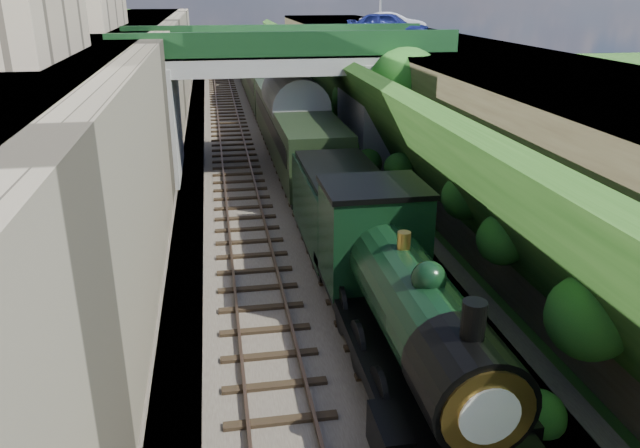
# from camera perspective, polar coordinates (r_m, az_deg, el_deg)

# --- Properties ---
(trackbed) EXTENTS (10.00, 90.00, 0.20)m
(trackbed) POSITION_cam_1_polar(r_m,az_deg,el_deg) (29.40, -3.35, 2.98)
(trackbed) COLOR #473F38
(trackbed) RESTS_ON ground
(retaining_wall) EXTENTS (1.00, 90.00, 7.00)m
(retaining_wall) POSITION_cam_1_polar(r_m,az_deg,el_deg) (28.49, -14.68, 8.83)
(retaining_wall) COLOR #756B56
(retaining_wall) RESTS_ON ground
(street_plateau_left) EXTENTS (6.00, 90.00, 7.00)m
(street_plateau_left) POSITION_cam_1_polar(r_m,az_deg,el_deg) (29.00, -21.64, 8.26)
(street_plateau_left) COLOR #262628
(street_plateau_left) RESTS_ON ground
(street_plateau_right) EXTENTS (8.00, 90.00, 6.25)m
(street_plateau_right) POSITION_cam_1_polar(r_m,az_deg,el_deg) (31.11, 14.41, 9.11)
(street_plateau_right) COLOR #262628
(street_plateau_right) RESTS_ON ground
(embankment_slope) EXTENTS (4.06, 90.00, 6.36)m
(embankment_slope) POSITION_cam_1_polar(r_m,az_deg,el_deg) (27.24, 7.67, 7.02)
(embankment_slope) COLOR #1E4714
(embankment_slope) RESTS_ON ground
(track_left) EXTENTS (2.50, 90.00, 0.20)m
(track_left) POSITION_cam_1_polar(r_m,az_deg,el_deg) (29.22, -7.26, 3.03)
(track_left) COLOR black
(track_left) RESTS_ON trackbed
(track_right) EXTENTS (2.50, 90.00, 0.20)m
(track_right) POSITION_cam_1_polar(r_m,az_deg,el_deg) (29.51, -1.04, 3.37)
(track_right) COLOR black
(track_right) RESTS_ON trackbed
(road_bridge) EXTENTS (16.00, 6.40, 7.25)m
(road_bridge) POSITION_cam_1_polar(r_m,az_deg,el_deg) (32.47, -2.64, 11.90)
(road_bridge) COLOR gray
(road_bridge) RESTS_ON ground
(tree) EXTENTS (3.60, 3.80, 6.60)m
(tree) POSITION_cam_1_polar(r_m,az_deg,el_deg) (29.90, 7.97, 12.07)
(tree) COLOR black
(tree) RESTS_ON ground
(car_blue) EXTENTS (5.03, 3.63, 1.59)m
(car_blue) POSITION_cam_1_polar(r_m,az_deg,el_deg) (37.24, 6.25, 17.53)
(car_blue) COLOR navy
(car_blue) RESTS_ON street_plateau_right
(car_silver) EXTENTS (4.48, 2.31, 1.41)m
(car_silver) POSITION_cam_1_polar(r_m,az_deg,el_deg) (41.98, 6.62, 17.74)
(car_silver) COLOR silver
(car_silver) RESTS_ON street_plateau_right
(locomotive) EXTENTS (3.10, 10.22, 3.83)m
(locomotive) POSITION_cam_1_polar(r_m,az_deg,el_deg) (15.35, 7.57, -7.25)
(locomotive) COLOR black
(locomotive) RESTS_ON trackbed
(tender) EXTENTS (2.70, 6.00, 3.05)m
(tender) POSITION_cam_1_polar(r_m,az_deg,el_deg) (21.99, 1.97, 0.98)
(tender) COLOR black
(tender) RESTS_ON trackbed
(coach_front) EXTENTS (2.90, 18.00, 3.70)m
(coach_front) POSITION_cam_1_polar(r_m,az_deg,el_deg) (33.86, -2.37, 8.78)
(coach_front) COLOR black
(coach_front) RESTS_ON trackbed
(coach_middle) EXTENTS (2.90, 18.00, 3.70)m
(coach_middle) POSITION_cam_1_polar(r_m,az_deg,el_deg) (52.30, -5.16, 12.96)
(coach_middle) COLOR black
(coach_middle) RESTS_ON trackbed
(coach_rear) EXTENTS (2.90, 18.00, 3.70)m
(coach_rear) POSITION_cam_1_polar(r_m,az_deg,el_deg) (70.93, -6.51, 14.94)
(coach_rear) COLOR black
(coach_rear) RESTS_ON trackbed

